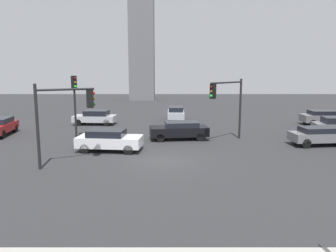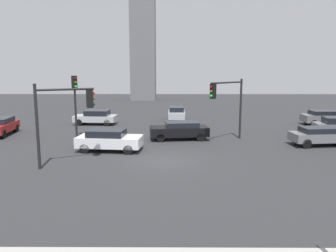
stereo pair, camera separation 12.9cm
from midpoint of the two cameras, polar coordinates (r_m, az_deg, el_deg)
The scene contains 11 objects.
ground_plane at distance 19.71m, azimuth -1.01°, elevation -5.88°, with size 107.11×107.11×0.00m, color #2D2D30.
traffic_light_0 at distance 18.97m, azimuth -17.08°, elevation 2.84°, with size 2.86×1.59×4.53m.
traffic_light_1 at distance 26.34m, azimuth -15.66°, elevation 5.08°, with size 0.46×0.47×4.78m.
traffic_light_2 at distance 24.54m, azimuth 9.73°, elevation 4.84°, with size 2.76×2.85×4.55m.
car_0 at distance 25.70m, azimuth 24.11°, elevation -1.46°, with size 4.22×2.09×1.29m.
car_2 at distance 35.41m, azimuth 24.75°, elevation 1.37°, with size 4.26×1.90×1.39m.
car_3 at distance 25.48m, azimuth 1.79°, elevation -0.67°, with size 4.52×2.26×1.34m.
car_5 at distance 33.09m, azimuth -12.33°, elevation 1.48°, with size 4.06×2.07×1.38m.
car_6 at distance 22.22m, azimuth -10.12°, elevation -2.29°, with size 4.30×2.27×1.40m.
car_7 at distance 34.89m, azimuth 1.22°, elevation 2.19°, with size 1.70×4.04×1.46m.
skyline_tower at distance 60.03m, azimuth -4.61°, elevation 19.15°, with size 4.21×4.21×30.56m, color slate.
Camera 1 is at (0.28, -19.00, 5.25)m, focal length 36.05 mm.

